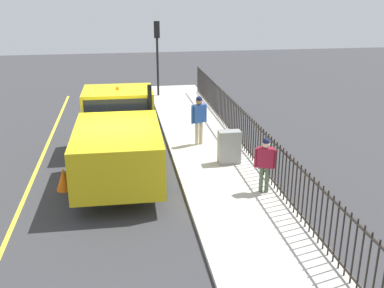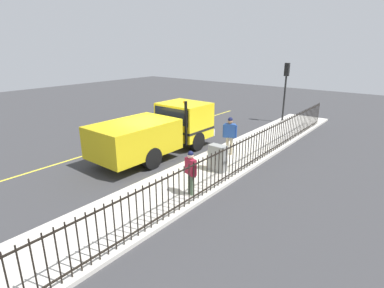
{
  "view_description": "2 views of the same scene",
  "coord_description": "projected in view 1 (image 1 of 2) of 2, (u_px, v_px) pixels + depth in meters",
  "views": [
    {
      "loc": [
        0.24,
        -13.05,
        5.61
      ],
      "look_at": [
        2.51,
        0.86,
        0.7
      ],
      "focal_mm": 41.9,
      "sensor_mm": 36.0,
      "label": 1
    },
    {
      "loc": [
        10.09,
        -9.42,
        5.1
      ],
      "look_at": [
        1.85,
        1.05,
        0.76
      ],
      "focal_mm": 28.31,
      "sensor_mm": 36.0,
      "label": 2
    }
  ],
  "objects": [
    {
      "name": "pedestrian_distant",
      "position": [
        265.0,
        160.0,
        12.45
      ],
      "size": [
        0.58,
        0.35,
        1.61
      ],
      "rotation": [
        0.0,
        0.0,
        2.8
      ],
      "color": "maroon",
      "rests_on": "sidewalk_slab"
    },
    {
      "name": "ground_plane",
      "position": [
        117.0,
        178.0,
        13.98
      ],
      "size": [
        57.93,
        57.93,
        0.0
      ],
      "primitive_type": "plane",
      "color": "#38383A",
      "rests_on": "ground"
    },
    {
      "name": "sidewalk_slab",
      "position": [
        220.0,
        170.0,
        14.46
      ],
      "size": [
        2.79,
        26.33,
        0.12
      ],
      "primitive_type": "cube",
      "color": "beige",
      "rests_on": "ground"
    },
    {
      "name": "traffic_light_near",
      "position": [
        157.0,
        43.0,
        23.4
      ],
      "size": [
        0.31,
        0.23,
        3.9
      ],
      "rotation": [
        0.0,
        0.0,
        3.07
      ],
      "color": "black",
      "rests_on": "sidewalk_slab"
    },
    {
      "name": "utility_cabinet",
      "position": [
        229.0,
        147.0,
        14.72
      ],
      "size": [
        0.72,
        0.4,
        1.11
      ],
      "primitive_type": "cube",
      "color": "gray",
      "rests_on": "sidewalk_slab"
    },
    {
      "name": "work_truck",
      "position": [
        119.0,
        131.0,
        14.37
      ],
      "size": [
        2.55,
        6.58,
        2.63
      ],
      "rotation": [
        0.0,
        0.0,
        -0.02
      ],
      "color": "yellow",
      "rests_on": "ground"
    },
    {
      "name": "traffic_cone",
      "position": [
        64.0,
        179.0,
        13.09
      ],
      "size": [
        0.47,
        0.47,
        0.68
      ],
      "primitive_type": "cone",
      "color": "orange",
      "rests_on": "ground"
    },
    {
      "name": "worker_standing",
      "position": [
        199.0,
        115.0,
        16.3
      ],
      "size": [
        0.61,
        0.43,
        1.83
      ],
      "rotation": [
        0.0,
        0.0,
        -2.71
      ],
      "color": "#264C99",
      "rests_on": "sidewalk_slab"
    },
    {
      "name": "iron_fence",
      "position": [
        258.0,
        145.0,
        14.38
      ],
      "size": [
        0.04,
        22.42,
        1.42
      ],
      "color": "black",
      "rests_on": "sidewalk_slab"
    },
    {
      "name": "lane_marking",
      "position": [
        30.0,
        184.0,
        13.58
      ],
      "size": [
        0.12,
        23.7,
        0.01
      ],
      "primitive_type": "cube",
      "color": "yellow",
      "rests_on": "ground"
    }
  ]
}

